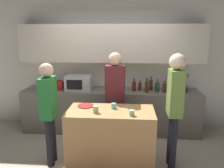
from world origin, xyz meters
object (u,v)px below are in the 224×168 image
(person_left, at_px, (115,92))
(person_right, at_px, (49,106))
(bottle_4, at_px, (157,87))
(bottle_1, at_px, (140,86))
(cup_2, at_px, (132,113))
(person_center, at_px, (175,102))
(plate_on_island, at_px, (86,106))
(bottle_7, at_px, (175,87))
(bottle_0, at_px, (134,86))
(microwave, at_px, (79,83))
(cup_1, at_px, (114,106))
(bottle_6, at_px, (169,85))
(bottle_2, at_px, (147,87))
(bottle_3, at_px, (151,85))
(bottle_5, at_px, (164,88))
(cup_0, at_px, (96,109))
(toaster, at_px, (57,85))
(potted_plant, at_px, (184,82))

(person_left, relative_size, person_right, 1.07)
(bottle_4, bearing_deg, bottle_1, 167.50)
(cup_2, distance_m, person_center, 0.66)
(plate_on_island, bearing_deg, cup_2, -25.54)
(bottle_1, distance_m, plate_on_island, 1.42)
(bottle_7, distance_m, plate_on_island, 1.94)
(cup_2, bearing_deg, bottle_0, 87.55)
(microwave, relative_size, cup_1, 6.39)
(microwave, bearing_deg, bottle_7, 1.35)
(bottle_6, relative_size, person_right, 0.18)
(bottle_2, xyz_separation_m, cup_2, (-0.31, -1.30, -0.07))
(microwave, distance_m, cup_2, 1.75)
(microwave, distance_m, cup_1, 1.37)
(bottle_3, distance_m, person_right, 2.14)
(bottle_2, bearing_deg, bottle_6, 18.21)
(bottle_1, xyz_separation_m, bottle_5, (0.48, -0.10, 0.00))
(plate_on_island, xyz_separation_m, person_right, (-0.52, -0.21, 0.05))
(person_left, bearing_deg, bottle_5, -146.77)
(bottle_1, distance_m, bottle_6, 0.59)
(microwave, xyz_separation_m, person_right, (-0.18, -1.25, -0.08))
(cup_0, bearing_deg, bottle_4, 50.70)
(bottle_1, height_order, bottle_5, bottle_5)
(microwave, xyz_separation_m, bottle_5, (1.73, -0.06, -0.06))
(toaster, bearing_deg, bottle_4, -0.93)
(toaster, bearing_deg, cup_0, -52.39)
(toaster, bearing_deg, bottle_0, -0.04)
(bottle_0, bearing_deg, cup_2, -92.45)
(bottle_6, distance_m, cup_2, 1.65)
(plate_on_island, bearing_deg, person_center, -7.04)
(plate_on_island, relative_size, cup_0, 2.55)
(cup_2, distance_m, person_right, 1.26)
(bottle_1, xyz_separation_m, bottle_3, (0.22, 0.05, 0.02))
(cup_0, bearing_deg, toaster, 127.61)
(person_left, bearing_deg, cup_2, 112.95)
(bottle_7, bearing_deg, plate_on_island, -145.93)
(bottle_3, height_order, person_center, person_center)
(plate_on_island, height_order, person_right, person_right)
(person_right, bearing_deg, bottle_3, 125.90)
(cup_0, relative_size, person_right, 0.06)
(potted_plant, distance_m, cup_2, 1.75)
(potted_plant, relative_size, bottle_5, 1.73)
(bottle_5, height_order, person_right, person_right)
(toaster, distance_m, person_left, 1.39)
(bottle_6, distance_m, cup_0, 1.89)
(toaster, xyz_separation_m, person_left, (1.25, -0.61, 0.05))
(bottle_4, distance_m, person_center, 1.18)
(microwave, relative_size, person_center, 0.30)
(bottle_4, bearing_deg, bottle_3, 132.41)
(bottle_5, height_order, person_left, person_left)
(plate_on_island, bearing_deg, person_right, -157.66)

